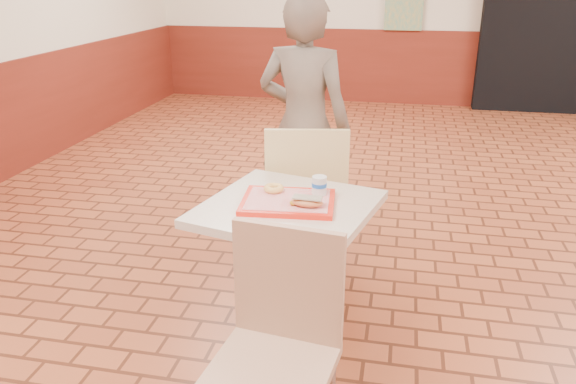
% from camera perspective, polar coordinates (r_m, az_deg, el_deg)
% --- Properties ---
extents(room_shell, '(8.01, 10.01, 3.01)m').
position_cam_1_polar(room_shell, '(3.08, 22.46, 15.40)').
color(room_shell, brown).
rests_on(room_shell, ground).
extents(wainscot_band, '(8.00, 10.00, 1.00)m').
position_cam_1_polar(wainscot_band, '(3.31, 20.02, -1.95)').
color(wainscot_band, maroon).
rests_on(wainscot_band, ground).
extents(corridor_doorway, '(1.60, 0.22, 2.20)m').
position_cam_1_polar(corridor_doorway, '(8.11, 24.84, 15.11)').
color(corridor_doorway, black).
rests_on(corridor_doorway, ground).
extents(main_table, '(0.72, 0.72, 0.76)m').
position_cam_1_polar(main_table, '(2.64, 0.00, -6.25)').
color(main_table, beige).
rests_on(main_table, ground).
extents(chair_main_front, '(0.47, 0.47, 0.91)m').
position_cam_1_polar(chair_main_front, '(2.09, -1.05, -14.81)').
color(chair_main_front, tan).
rests_on(chair_main_front, ground).
extents(chair_main_back, '(0.52, 0.52, 0.97)m').
position_cam_1_polar(chair_main_back, '(3.21, 1.84, -0.50)').
color(chair_main_back, '#E5CC89').
rests_on(chair_main_back, ground).
extents(customer, '(0.65, 0.48, 1.65)m').
position_cam_1_polar(customer, '(3.60, 1.65, 6.72)').
color(customer, '#6B5E52').
rests_on(customer, ground).
extents(serving_tray, '(0.41, 0.32, 0.03)m').
position_cam_1_polar(serving_tray, '(2.53, 0.00, -1.00)').
color(serving_tray, red).
rests_on(serving_tray, main_table).
extents(ring_donut, '(0.11, 0.11, 0.03)m').
position_cam_1_polar(ring_donut, '(2.61, -1.46, 0.38)').
color(ring_donut, '#E9AF55').
rests_on(ring_donut, serving_tray).
extents(long_john_donut, '(0.15, 0.08, 0.05)m').
position_cam_1_polar(long_john_donut, '(2.44, 1.90, -1.02)').
color(long_john_donut, '#CD6D3C').
rests_on(long_john_donut, serving_tray).
extents(paper_cup, '(0.07, 0.07, 0.09)m').
position_cam_1_polar(paper_cup, '(2.57, 3.20, 0.68)').
color(paper_cup, silver).
rests_on(paper_cup, serving_tray).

